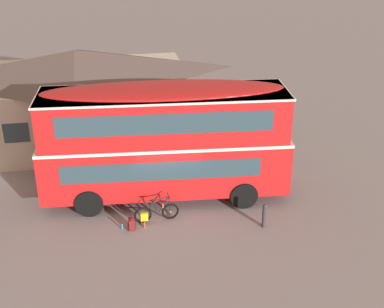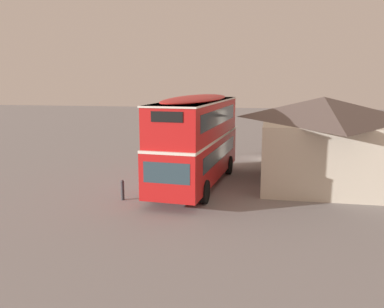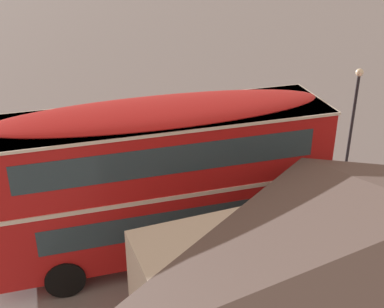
% 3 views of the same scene
% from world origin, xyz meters
% --- Properties ---
extents(ground_plane, '(120.00, 120.00, 0.00)m').
position_xyz_m(ground_plane, '(0.00, 0.00, 0.00)').
color(ground_plane, gray).
extents(double_decker_bus, '(10.00, 3.41, 4.79)m').
position_xyz_m(double_decker_bus, '(0.05, 0.54, 2.64)').
color(double_decker_bus, black).
rests_on(double_decker_bus, ground).
extents(touring_bicycle, '(1.75, 0.54, 1.05)m').
position_xyz_m(touring_bicycle, '(-0.63, -1.29, 0.37)').
color(touring_bicycle, black).
rests_on(touring_bicycle, ground).
extents(backpack_on_ground, '(0.29, 0.30, 0.49)m').
position_xyz_m(backpack_on_ground, '(-1.56, -1.67, 0.26)').
color(backpack_on_ground, maroon).
rests_on(backpack_on_ground, ground).
extents(water_bottle_blue_sports, '(0.07, 0.07, 0.26)m').
position_xyz_m(water_bottle_blue_sports, '(-1.92, -1.57, 0.12)').
color(water_bottle_blue_sports, '#338CBF').
rests_on(water_bottle_blue_sports, ground).
extents(water_bottle_red_squeeze, '(0.07, 0.07, 0.26)m').
position_xyz_m(water_bottle_red_squeeze, '(-1.09, -1.63, 0.12)').
color(water_bottle_red_squeeze, '#D84C33').
rests_on(water_bottle_red_squeeze, ground).
extents(pub_building, '(11.28, 7.15, 4.63)m').
position_xyz_m(pub_building, '(-3.33, 7.32, 2.36)').
color(pub_building, beige).
rests_on(pub_building, ground).
extents(kerb_bollard, '(0.16, 0.16, 0.97)m').
position_xyz_m(kerb_bollard, '(3.32, -2.44, 0.50)').
color(kerb_bollard, '#333338').
rests_on(kerb_bollard, ground).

